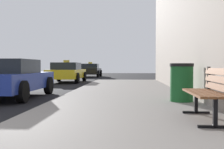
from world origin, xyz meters
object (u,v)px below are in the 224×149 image
Objects in this scene: bench at (210,89)px; car_yellow at (67,72)px; car_blue at (10,78)px; trash_bin at (182,82)px; car_black at (91,70)px.

car_yellow reaches higher than bench.
car_yellow is at bearing 90.23° from car_blue.
car_black is (-4.99, 20.92, 0.01)m from trash_bin.
bench is at bearing -69.13° from car_yellow.
bench is 2.58m from trash_bin.
car_blue is 1.01× the size of car_black.
car_blue reaches higher than bench.
bench is 6.96m from car_blue.
car_blue is 9.40m from car_yellow.
car_blue is at bearing 140.61° from bench.
car_black reaches higher than trash_bin.
bench is at bearing -89.89° from trash_bin.
trash_bin is at bearing 91.44° from bench.
bench is at bearing -78.01° from car_black.
car_black is (0.28, 18.96, -0.00)m from car_blue.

